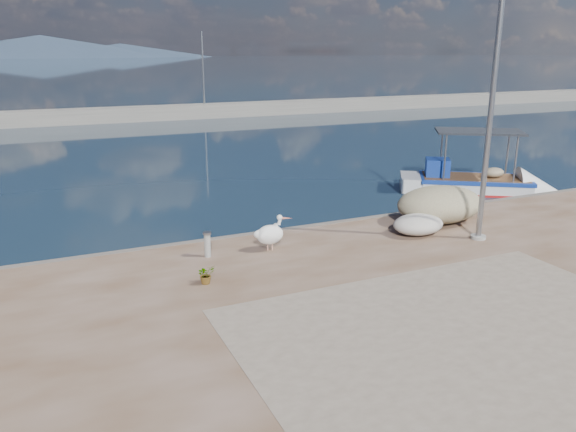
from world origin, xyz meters
The scene contains 11 objects.
ground centered at (0.00, 0.00, 0.00)m, with size 1400.00×1400.00×0.00m, color #162635.
quay_patch centered at (1.00, -3.00, 0.50)m, with size 9.00×7.00×0.01m, color gray.
breakwater centered at (0.00, 40.00, 0.60)m, with size 120.00×2.20×7.50m.
mountains centered at (4.39, 650.00, 9.51)m, with size 370.00×280.00×22.00m.
boat_right centered at (10.66, 8.04, 0.24)m, with size 6.45×5.26×3.06m.
pelican centered at (-0.71, 3.40, 0.98)m, with size 1.07×0.61×1.02m.
lamp_post centered at (5.26, 1.84, 3.80)m, with size 0.44×0.96×7.00m.
bollard_near centered at (-2.45, 3.63, 0.88)m, with size 0.23×0.23×0.70m.
potted_plant centered at (-3.00, 1.89, 0.73)m, with size 0.41×0.36×0.46m, color #33722D.
net_pile_d centered at (3.91, 2.91, 0.80)m, with size 1.61×1.21×0.60m, color silver.
net_pile_c centered at (5.32, 3.69, 1.08)m, with size 2.95×2.11×1.16m, color #BDB58C.
Camera 1 is at (-6.31, -10.19, 5.81)m, focal length 35.00 mm.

